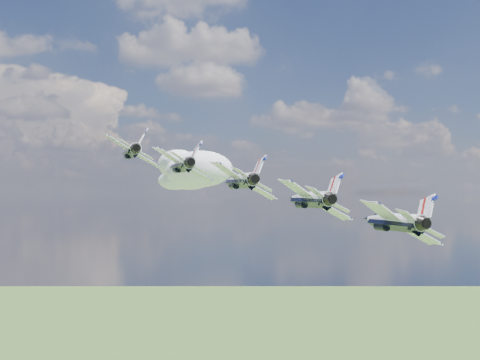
{
  "coord_description": "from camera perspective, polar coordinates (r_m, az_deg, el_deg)",
  "views": [
    {
      "loc": [
        -16.13,
        -88.12,
        155.19
      ],
      "look_at": [
        3.22,
        -6.0,
        157.04
      ],
      "focal_mm": 45.0,
      "sensor_mm": 36.0,
      "label": 1
    }
  ],
  "objects": [
    {
      "name": "jet_1",
      "position": [
        91.84,
        -5.56,
        1.49
      ],
      "size": [
        11.36,
        14.96,
        8.6
      ],
      "primitive_type": null,
      "rotation": [
        0.0,
        0.53,
        0.06
      ],
      "color": "white"
    },
    {
      "name": "jet_0",
      "position": [
        100.09,
        -10.26,
        2.73
      ],
      "size": [
        11.36,
        14.96,
        8.6
      ],
      "primitive_type": null,
      "rotation": [
        0.0,
        0.53,
        0.06
      ],
      "color": "white"
    },
    {
      "name": "jet_2",
      "position": [
        84.38,
        0.0,
        -0.0
      ],
      "size": [
        11.36,
        14.96,
        8.6
      ],
      "primitive_type": null,
      "rotation": [
        0.0,
        0.53,
        0.06
      ],
      "color": "white"
    },
    {
      "name": "cloud_far",
      "position": [
        331.97,
        -7.0,
        0.72
      ],
      "size": [
        54.28,
        42.65,
        21.32
      ],
      "primitive_type": "ellipsoid",
      "color": "white"
    },
    {
      "name": "jet_3",
      "position": [
        77.94,
        6.56,
        -1.75
      ],
      "size": [
        11.36,
        14.96,
        8.6
      ],
      "primitive_type": null,
      "rotation": [
        0.0,
        0.53,
        0.06
      ],
      "color": "white"
    },
    {
      "name": "jet_4",
      "position": [
        72.77,
        14.19,
        -3.76
      ],
      "size": [
        11.36,
        14.96,
        8.6
      ],
      "primitive_type": null,
      "rotation": [
        0.0,
        0.53,
        0.06
      ],
      "color": "white"
    }
  ]
}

